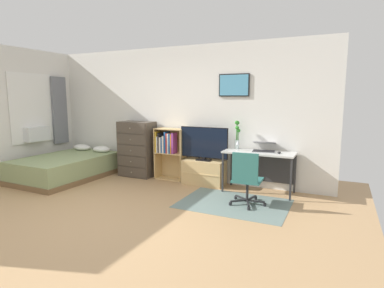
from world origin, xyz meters
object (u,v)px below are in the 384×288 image
Objects in this scene: office_chair at (246,177)px; wine_glass at (238,143)px; bookshelf at (169,149)px; computer_mouse at (279,153)px; tv_stand at (204,172)px; laptop at (264,147)px; bamboo_vase at (237,135)px; bed at (67,167)px; television at (204,144)px; dresser at (137,149)px; desk at (260,159)px.

office_chair is 4.78× the size of wine_glass.
bookshelf is 2.26m from computer_mouse.
laptop reaches higher than tv_stand.
office_chair is 1.78× the size of laptop.
bamboo_vase is at bearing 6.90° from tv_stand.
bed is 3.62m from bamboo_vase.
bookshelf reaches higher than office_chair.
wine_glass is (-0.45, -0.14, 0.07)m from laptop.
bookshelf is at bearing 173.80° from wine_glass.
television is 0.67m from bamboo_vase.
bamboo_vase reaches higher than dresser.
tv_stand is (0.81, -0.05, -0.40)m from bookshelf.
bookshelf reaches higher than computer_mouse.
desk is at bearing -171.04° from laptop.
office_chair is (1.90, -0.91, -0.18)m from bookshelf.
office_chair is 1.18m from bamboo_vase.
dresser is at bearing -179.45° from tv_stand.
desk is at bearing -1.32° from bookshelf.
desk is 0.88m from office_chair.
bookshelf reaches higher than laptop.
television is (0.00, -0.02, 0.57)m from tv_stand.
tv_stand is 1.41m from office_chair.
television is at bearing 16.26° from bed.
wine_glass reaches higher than desk.
bookshelf is 1.90m from desk.
wine_glass is at bearing 11.70° from bed.
desk is at bearing 0.36° from dresser.
laptop is 0.47m from wine_glass.
television is (2.80, 0.79, 0.56)m from bed.
television is 1.42m from office_chair.
laptop is 0.55m from bamboo_vase.
laptop reaches higher than computer_mouse.
tv_stand is 1.53m from computer_mouse.
television reaches higher than desk.
wine_glass is (2.27, -0.10, 0.29)m from dresser.
office_chair is at bearing -25.71° from bookshelf.
desk is at bearing -9.28° from bamboo_vase.
bookshelf is 1.97m from laptop.
bookshelf is 0.83m from television.
tv_stand is at bearing 170.39° from wine_glass.
wine_glass is (0.07, -0.20, -0.12)m from bamboo_vase.
bamboo_vase reaches higher than office_chair.
wine_glass is (1.52, -0.16, 0.24)m from bookshelf.
office_chair is 0.88m from computer_mouse.
television is 0.79× the size of desk.
bed is at bearing -147.28° from dresser.
tv_stand is at bearing 16.69° from bed.
tv_stand is at bearing 175.11° from computer_mouse.
desk is 11.88× the size of computer_mouse.
desk is 6.87× the size of wine_glass.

